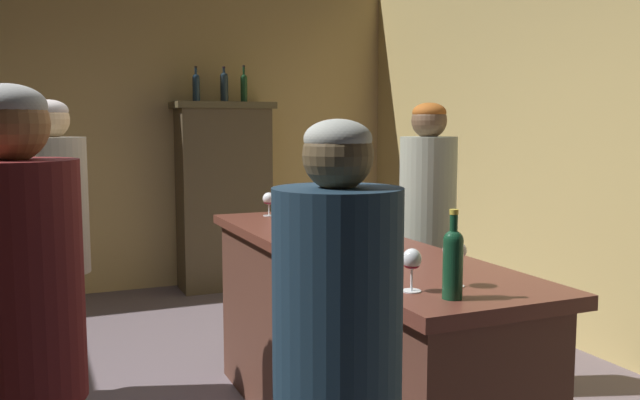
{
  "coord_description": "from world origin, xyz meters",
  "views": [
    {
      "loc": [
        -0.69,
        -2.96,
        1.54
      ],
      "look_at": [
        0.72,
        0.32,
        1.14
      ],
      "focal_mm": 37.68,
      "sensor_mm": 36.0,
      "label": 1
    }
  ],
  "objects_px": {
    "wine_glass_rear": "(412,262)",
    "wine_glass_mid": "(353,213)",
    "wine_bottle_syrah": "(325,200)",
    "wine_bottle_merlot": "(453,260)",
    "patron_near_entrance": "(338,395)",
    "wine_bottle_rose": "(335,225)",
    "wine_glass_front": "(455,252)",
    "patron_by_cabinet": "(1,239)",
    "display_bottle_left": "(196,86)",
    "patron_in_grey": "(21,372)",
    "display_cabinet": "(224,192)",
    "display_bottle_midleft": "(224,86)",
    "display_bottle_center": "(244,87)",
    "patron_in_navy": "(14,319)",
    "flower_arrangement": "(330,197)",
    "bar_counter": "(346,345)",
    "cheese_plate": "(301,227)",
    "patron_tall": "(55,258)",
    "bartender": "(427,233)",
    "wine_glass_spare": "(269,200)"
  },
  "relations": [
    {
      "from": "display_bottle_center",
      "to": "patron_in_navy",
      "type": "bearing_deg",
      "value": -118.91
    },
    {
      "from": "wine_bottle_merlot",
      "to": "wine_glass_front",
      "type": "xyz_separation_m",
      "value": [
        0.1,
        0.13,
        -0.01
      ]
    },
    {
      "from": "wine_glass_front",
      "to": "display_bottle_left",
      "type": "relative_size",
      "value": 0.49
    },
    {
      "from": "wine_bottle_syrah",
      "to": "display_bottle_center",
      "type": "xyz_separation_m",
      "value": [
        0.34,
        2.66,
        0.77
      ]
    },
    {
      "from": "display_cabinet",
      "to": "display_bottle_midleft",
      "type": "bearing_deg",
      "value": 0.0
    },
    {
      "from": "wine_bottle_merlot",
      "to": "patron_in_grey",
      "type": "bearing_deg",
      "value": 176.01
    },
    {
      "from": "wine_glass_front",
      "to": "patron_tall",
      "type": "distance_m",
      "value": 1.92
    },
    {
      "from": "wine_glass_mid",
      "to": "display_cabinet",
      "type": "bearing_deg",
      "value": 87.58
    },
    {
      "from": "flower_arrangement",
      "to": "patron_tall",
      "type": "height_order",
      "value": "patron_tall"
    },
    {
      "from": "patron_in_grey",
      "to": "wine_glass_front",
      "type": "bearing_deg",
      "value": -54.95
    },
    {
      "from": "flower_arrangement",
      "to": "display_cabinet",
      "type": "bearing_deg",
      "value": 86.28
    },
    {
      "from": "display_bottle_left",
      "to": "patron_in_navy",
      "type": "xyz_separation_m",
      "value": [
        -1.49,
        -3.51,
        -1.04
      ]
    },
    {
      "from": "display_cabinet",
      "to": "cheese_plate",
      "type": "xyz_separation_m",
      "value": [
        -0.35,
        -2.83,
        0.09
      ]
    },
    {
      "from": "patron_near_entrance",
      "to": "wine_bottle_rose",
      "type": "bearing_deg",
      "value": 2.8
    },
    {
      "from": "wine_bottle_syrah",
      "to": "wine_glass_rear",
      "type": "xyz_separation_m",
      "value": [
        -0.39,
        -1.58,
        -0.03
      ]
    },
    {
      "from": "display_bottle_left",
      "to": "patron_by_cabinet",
      "type": "xyz_separation_m",
      "value": [
        -1.58,
        -2.1,
        -0.97
      ]
    },
    {
      "from": "wine_glass_mid",
      "to": "patron_by_cabinet",
      "type": "distance_m",
      "value": 1.93
    },
    {
      "from": "wine_glass_front",
      "to": "display_cabinet",
      "type": "bearing_deg",
      "value": 85.27
    },
    {
      "from": "flower_arrangement",
      "to": "display_bottle_center",
      "type": "distance_m",
      "value": 2.97
    },
    {
      "from": "wine_bottle_rose",
      "to": "patron_in_navy",
      "type": "height_order",
      "value": "patron_in_navy"
    },
    {
      "from": "patron_in_navy",
      "to": "wine_bottle_rose",
      "type": "bearing_deg",
      "value": -17.52
    },
    {
      "from": "cheese_plate",
      "to": "display_bottle_left",
      "type": "height_order",
      "value": "display_bottle_left"
    },
    {
      "from": "wine_bottle_syrah",
      "to": "display_bottle_midleft",
      "type": "height_order",
      "value": "display_bottle_midleft"
    },
    {
      "from": "flower_arrangement",
      "to": "display_bottle_midleft",
      "type": "bearing_deg",
      "value": 85.91
    },
    {
      "from": "display_bottle_midleft",
      "to": "patron_tall",
      "type": "height_order",
      "value": "display_bottle_midleft"
    },
    {
      "from": "wine_glass_spare",
      "to": "patron_in_navy",
      "type": "relative_size",
      "value": 0.09
    },
    {
      "from": "wine_bottle_syrah",
      "to": "patron_near_entrance",
      "type": "bearing_deg",
      "value": -112.83
    },
    {
      "from": "wine_glass_mid",
      "to": "wine_glass_rear",
      "type": "relative_size",
      "value": 0.9
    },
    {
      "from": "display_cabinet",
      "to": "display_bottle_left",
      "type": "xyz_separation_m",
      "value": [
        -0.24,
        -0.0,
        0.98
      ]
    },
    {
      "from": "patron_in_navy",
      "to": "patron_in_grey",
      "type": "distance_m",
      "value": 0.78
    },
    {
      "from": "wine_glass_rear",
      "to": "wine_glass_mid",
      "type": "bearing_deg",
      "value": 72.34
    },
    {
      "from": "display_bottle_midleft",
      "to": "patron_in_grey",
      "type": "xyz_separation_m",
      "value": [
        -1.71,
        -4.29,
        -0.99
      ]
    },
    {
      "from": "wine_bottle_rose",
      "to": "display_bottle_left",
      "type": "relative_size",
      "value": 0.99
    },
    {
      "from": "bar_counter",
      "to": "patron_in_navy",
      "type": "distance_m",
      "value": 1.46
    },
    {
      "from": "bar_counter",
      "to": "patron_in_grey",
      "type": "bearing_deg",
      "value": -145.07
    },
    {
      "from": "wine_bottle_syrah",
      "to": "wine_bottle_merlot",
      "type": "bearing_deg",
      "value": -100.47
    },
    {
      "from": "bartender",
      "to": "display_cabinet",
      "type": "bearing_deg",
      "value": -74.45
    },
    {
      "from": "wine_glass_front",
      "to": "patron_by_cabinet",
      "type": "bearing_deg",
      "value": 124.41
    },
    {
      "from": "wine_glass_front",
      "to": "bartender",
      "type": "distance_m",
      "value": 1.55
    },
    {
      "from": "wine_glass_front",
      "to": "patron_near_entrance",
      "type": "height_order",
      "value": "patron_near_entrance"
    },
    {
      "from": "wine_bottle_rose",
      "to": "patron_tall",
      "type": "relative_size",
      "value": 0.19
    },
    {
      "from": "patron_near_entrance",
      "to": "patron_in_navy",
      "type": "relative_size",
      "value": 1.01
    },
    {
      "from": "wine_glass_rear",
      "to": "wine_bottle_rose",
      "type": "bearing_deg",
      "value": 91.15
    },
    {
      "from": "wine_glass_front",
      "to": "patron_by_cabinet",
      "type": "relative_size",
      "value": 0.1
    },
    {
      "from": "wine_bottle_syrah",
      "to": "cheese_plate",
      "type": "relative_size",
      "value": 1.44
    },
    {
      "from": "flower_arrangement",
      "to": "display_bottle_left",
      "type": "bearing_deg",
      "value": 91.17
    },
    {
      "from": "wine_bottle_syrah",
      "to": "flower_arrangement",
      "type": "xyz_separation_m",
      "value": [
        -0.05,
        -0.19,
        0.04
      ]
    },
    {
      "from": "wine_glass_mid",
      "to": "display_bottle_center",
      "type": "relative_size",
      "value": 0.38
    },
    {
      "from": "display_bottle_midleft",
      "to": "cheese_plate",
      "type": "bearing_deg",
      "value": -97.38
    },
    {
      "from": "wine_bottle_syrah",
      "to": "display_bottle_left",
      "type": "height_order",
      "value": "display_bottle_left"
    }
  ]
}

